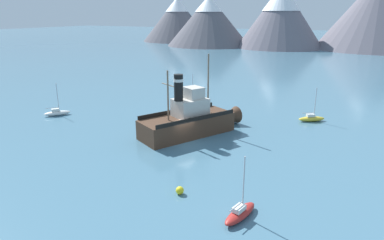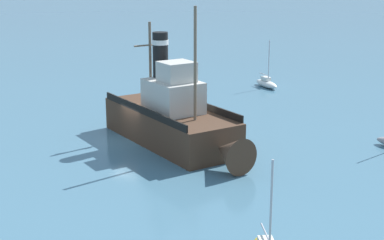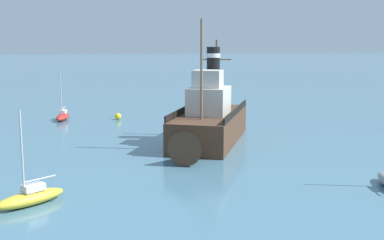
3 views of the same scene
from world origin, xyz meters
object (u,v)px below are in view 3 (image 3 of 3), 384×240
old_tugboat (209,121)px  sailboat_yellow (30,197)px  mooring_buoy (118,116)px  sailboat_red (63,116)px

old_tugboat → sailboat_yellow: old_tugboat is taller
sailboat_yellow → mooring_buoy: size_ratio=7.05×
sailboat_red → sailboat_yellow: bearing=88.0°
sailboat_red → mooring_buoy: size_ratio=7.05×
old_tugboat → mooring_buoy: size_ratio=20.63×
sailboat_red → mooring_buoy: bearing=169.8°
old_tugboat → sailboat_red: size_ratio=2.93×
sailboat_red → sailboat_yellow: (0.96, 27.50, 0.00)m
sailboat_red → mooring_buoy: (-5.74, 1.03, -0.08)m
old_tugboat → sailboat_red: old_tugboat is taller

